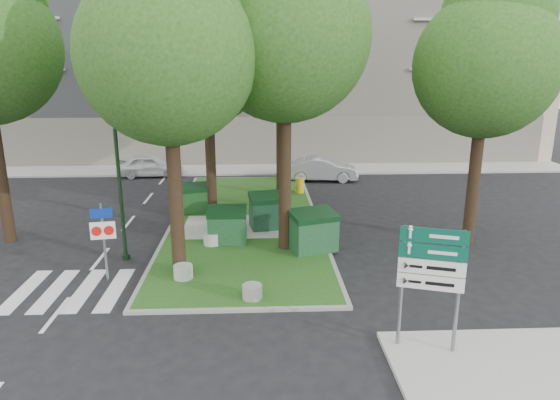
{
  "coord_description": "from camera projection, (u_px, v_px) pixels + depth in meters",
  "views": [
    {
      "loc": [
        1.07,
        -12.53,
        6.65
      ],
      "look_at": [
        1.82,
        4.2,
        2.0
      ],
      "focal_mm": 32.0,
      "sensor_mm": 36.0,
      "label": 1
    }
  ],
  "objects": [
    {
      "name": "apartment_building",
      "position": [
        242.0,
        43.0,
        36.68
      ],
      "size": [
        41.0,
        12.0,
        16.0
      ],
      "primitive_type": "cube",
      "color": "tan",
      "rests_on": "ground"
    },
    {
      "name": "street_lamp",
      "position": [
        118.0,
        170.0,
        16.57
      ],
      "size": [
        0.4,
        0.4,
        5.04
      ],
      "color": "black",
      "rests_on": "ground"
    },
    {
      "name": "tree_median_near_right",
      "position": [
        288.0,
        19.0,
        16.14
      ],
      "size": [
        5.6,
        5.6,
        11.46
      ],
      "color": "black",
      "rests_on": "ground"
    },
    {
      "name": "dumpster_a",
      "position": [
        197.0,
        198.0,
        22.38
      ],
      "size": [
        1.58,
        1.3,
        1.28
      ],
      "rotation": [
        0.0,
        0.0,
        0.27
      ],
      "color": "#103C11",
      "rests_on": "median_island"
    },
    {
      "name": "dumpster_d",
      "position": [
        313.0,
        231.0,
        17.75
      ],
      "size": [
        1.88,
        1.57,
        1.49
      ],
      "rotation": [
        0.0,
        0.0,
        0.32
      ],
      "color": "#133F1E",
      "rests_on": "median_island"
    },
    {
      "name": "directional_sign",
      "position": [
        431.0,
        270.0,
        11.31
      ],
      "size": [
        1.43,
        0.49,
        2.98
      ],
      "rotation": [
        0.0,
        0.0,
        -0.31
      ],
      "color": "slate",
      "rests_on": "sidewalk_corner"
    },
    {
      "name": "sidewalk_corner",
      "position": [
        514.0,
        380.0,
        10.69
      ],
      "size": [
        5.0,
        4.0,
        0.12
      ],
      "primitive_type": "cube",
      "color": "#999993",
      "rests_on": "ground"
    },
    {
      "name": "traffic_sign_pole",
      "position": [
        103.0,
        232.0,
        15.32
      ],
      "size": [
        0.75,
        0.16,
        2.51
      ],
      "rotation": [
        0.0,
        0.0,
        0.16
      ],
      "color": "slate",
      "rests_on": "ground"
    },
    {
      "name": "tree_median_mid",
      "position": [
        209.0,
        54.0,
        20.61
      ],
      "size": [
        4.8,
        4.8,
        9.99
      ],
      "color": "black",
      "rests_on": "ground"
    },
    {
      "name": "ground",
      "position": [
        221.0,
        311.0,
        13.8
      ],
      "size": [
        120.0,
        120.0,
        0.0
      ],
      "primitive_type": "plane",
      "color": "black",
      "rests_on": "ground"
    },
    {
      "name": "zebra_crossing",
      "position": [
        100.0,
        289.0,
        15.08
      ],
      "size": [
        5.0,
        3.0,
        0.01
      ],
      "primitive_type": "cube",
      "color": "silver",
      "rests_on": "ground"
    },
    {
      "name": "tree_street_right",
      "position": [
        489.0,
        52.0,
        17.19
      ],
      "size": [
        5.0,
        5.0,
        10.06
      ],
      "color": "black",
      "rests_on": "ground"
    },
    {
      "name": "bollard_left",
      "position": [
        183.0,
        272.0,
        15.55
      ],
      "size": [
        0.6,
        0.6,
        0.43
      ],
      "primitive_type": "cylinder",
      "color": "#A8A8A3",
      "rests_on": "median_island"
    },
    {
      "name": "median_kerb",
      "position": [
        246.0,
        220.0,
        21.5
      ],
      "size": [
        6.3,
        16.3,
        0.1
      ],
      "primitive_type": "cube",
      "color": "gray",
      "rests_on": "ground"
    },
    {
      "name": "bollard_right",
      "position": [
        252.0,
        292.0,
        14.23
      ],
      "size": [
        0.57,
        0.57,
        0.41
      ],
      "primitive_type": "cylinder",
      "color": "gray",
      "rests_on": "median_island"
    },
    {
      "name": "tree_median_far",
      "position": [
        283.0,
        25.0,
        23.28
      ],
      "size": [
        5.8,
        5.8,
        11.93
      ],
      "color": "black",
      "rests_on": "ground"
    },
    {
      "name": "building_sidewalk",
      "position": [
        241.0,
        170.0,
        31.59
      ],
      "size": [
        42.0,
        3.0,
        0.12
      ],
      "primitive_type": "cube",
      "color": "#999993",
      "rests_on": "ground"
    },
    {
      "name": "dumpster_b",
      "position": [
        227.0,
        225.0,
        18.59
      ],
      "size": [
        1.45,
        1.02,
        1.35
      ],
      "rotation": [
        0.0,
        0.0,
        -0.01
      ],
      "color": "#12401E",
      "rests_on": "median_island"
    },
    {
      "name": "tree_median_near_left",
      "position": [
        170.0,
        38.0,
        14.24
      ],
      "size": [
        5.2,
        5.2,
        10.53
      ],
      "color": "black",
      "rests_on": "ground"
    },
    {
      "name": "median_island",
      "position": [
        246.0,
        220.0,
        21.5
      ],
      "size": [
        6.0,
        16.0,
        0.12
      ],
      "primitive_type": "cube",
      "color": "#1A4814",
      "rests_on": "ground"
    },
    {
      "name": "car_white",
      "position": [
        151.0,
        166.0,
        29.84
      ],
      "size": [
        3.9,
        1.66,
        1.32
      ],
      "primitive_type": "imported",
      "rotation": [
        0.0,
        0.0,
        1.6
      ],
      "color": "silver",
      "rests_on": "ground"
    },
    {
      "name": "dumpster_c",
      "position": [
        269.0,
        211.0,
        20.19
      ],
      "size": [
        1.73,
        1.36,
        1.45
      ],
      "rotation": [
        0.0,
        0.0,
        0.18
      ],
      "color": "black",
      "rests_on": "median_island"
    },
    {
      "name": "litter_bin",
      "position": [
        300.0,
        185.0,
        25.69
      ],
      "size": [
        0.44,
        0.44,
        0.76
      ],
      "primitive_type": "cylinder",
      "color": "gold",
      "rests_on": "median_island"
    },
    {
      "name": "bollard_mid",
      "position": [
        212.0,
        238.0,
        18.43
      ],
      "size": [
        0.64,
        0.64,
        0.45
      ],
      "primitive_type": "cylinder",
      "color": "#B1B0AB",
      "rests_on": "median_island"
    },
    {
      "name": "car_silver",
      "position": [
        321.0,
        169.0,
        28.74
      ],
      "size": [
        4.19,
        1.68,
        1.35
      ],
      "primitive_type": "imported",
      "rotation": [
        0.0,
        0.0,
        1.51
      ],
      "color": "#9FA2A7",
      "rests_on": "ground"
    }
  ]
}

